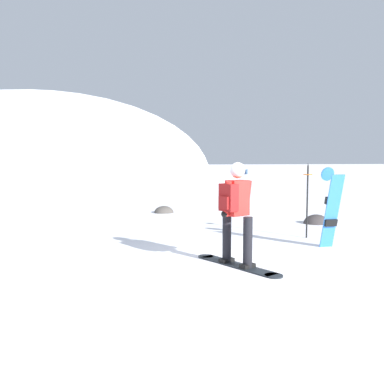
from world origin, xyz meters
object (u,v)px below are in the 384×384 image
(spare_snowboard, at_px, (331,207))
(piste_marker_near, at_px, (307,195))
(snowboarder_main, at_px, (236,211))
(rock_dark, at_px, (164,213))
(rock_small, at_px, (316,223))

(spare_snowboard, relative_size, piste_marker_near, 0.96)
(snowboarder_main, distance_m, rock_dark, 7.05)
(rock_dark, bearing_deg, piste_marker_near, -64.52)
(piste_marker_near, bearing_deg, spare_snowboard, -95.15)
(rock_small, bearing_deg, snowboarder_main, -134.72)
(piste_marker_near, bearing_deg, rock_small, 53.87)
(spare_snowboard, height_order, rock_small, spare_snowboard)
(piste_marker_near, relative_size, rock_small, 2.37)
(spare_snowboard, distance_m, piste_marker_near, 1.11)
(rock_dark, height_order, rock_small, rock_small)
(rock_dark, xyz_separation_m, rock_small, (3.73, -3.24, 0.00))
(spare_snowboard, height_order, piste_marker_near, piste_marker_near)
(snowboarder_main, bearing_deg, rock_dark, 90.15)
(snowboarder_main, height_order, rock_small, snowboarder_main)
(rock_dark, bearing_deg, spare_snowboard, -69.42)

